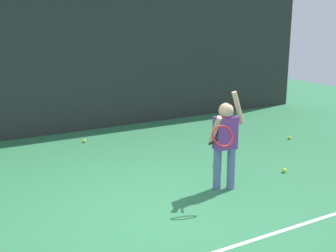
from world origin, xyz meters
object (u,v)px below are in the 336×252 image
Objects in this scene: tennis_ball_2 at (215,164)px; tennis_ball_1 at (290,138)px; tennis_ball_6 at (84,141)px; tennis_ball_7 at (284,170)px; tennis_player at (225,139)px.

tennis_ball_1 is at bearing 13.97° from tennis_ball_2.
tennis_ball_6 is 3.72m from tennis_ball_7.
tennis_player is 1.20m from tennis_ball_2.
tennis_ball_1 is 1.00× the size of tennis_ball_7.
tennis_ball_6 is at bearing 124.41° from tennis_ball_7.
tennis_player is 20.46× the size of tennis_ball_1.
tennis_ball_2 is (-2.16, -0.54, 0.00)m from tennis_ball_1.
tennis_player is at bearing -119.15° from tennis_ball_2.
tennis_ball_1 is at bearing -26.47° from tennis_ball_6.
tennis_ball_6 is (-1.37, 2.29, 0.00)m from tennis_ball_2.
tennis_ball_2 is at bearing -166.03° from tennis_ball_1.
tennis_ball_1 and tennis_ball_2 have the same top height.
tennis_ball_2 is 1.00× the size of tennis_ball_7.
tennis_player reaches higher than tennis_ball_6.
tennis_player is 1.40m from tennis_ball_7.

